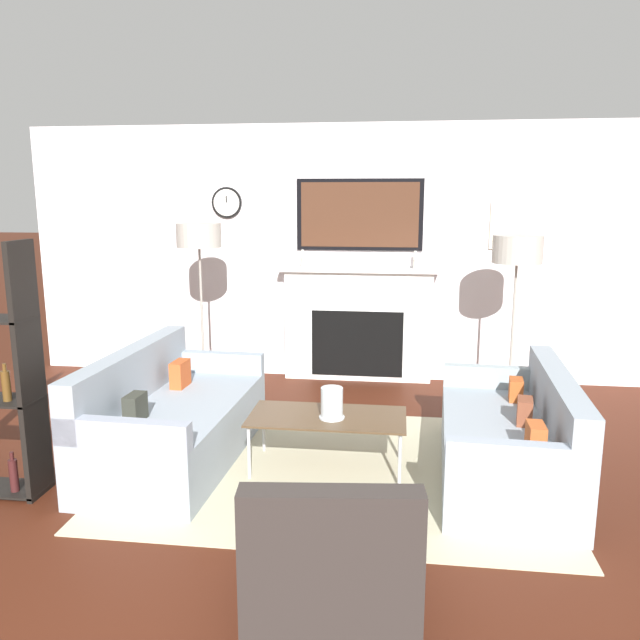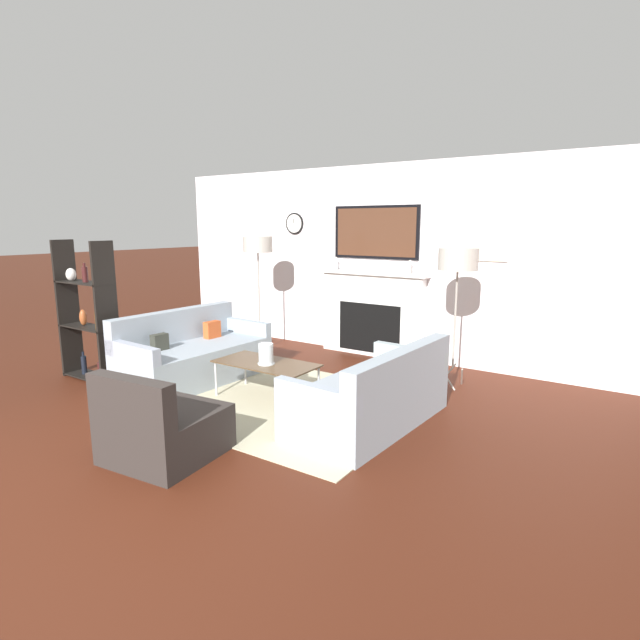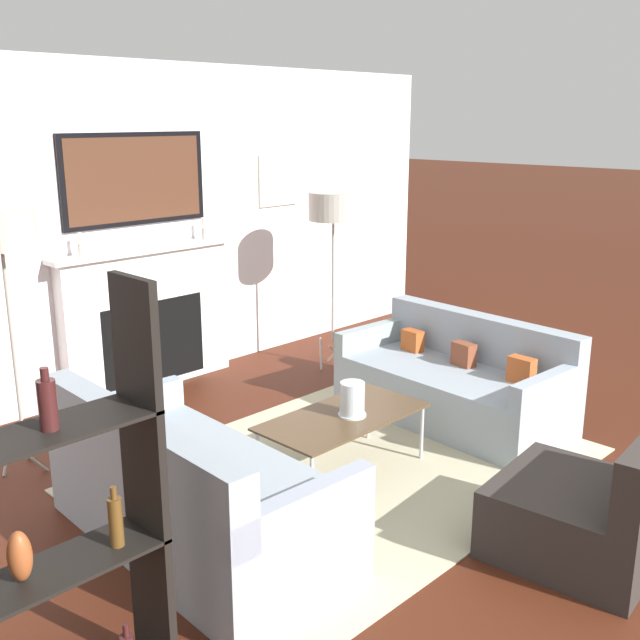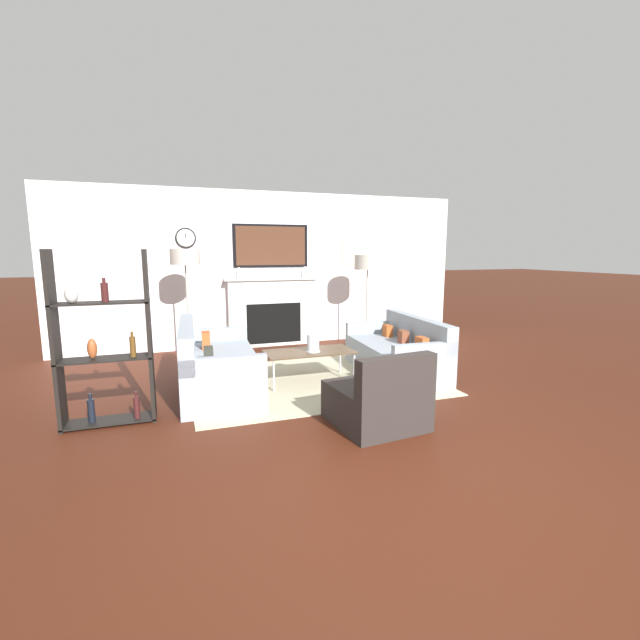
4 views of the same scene
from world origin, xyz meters
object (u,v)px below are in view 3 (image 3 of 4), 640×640
coffee_table (343,419)px  floor_lamp_left (0,234)px  hurricane_candle (352,401)px  floor_lamp_right (333,209)px  armchair (586,513)px  shelf_unit (47,536)px  couch_left (191,495)px  couch_right (456,385)px

coffee_table → floor_lamp_left: 2.41m
hurricane_candle → floor_lamp_right: bearing=46.8°
armchair → floor_lamp_left: 3.74m
shelf_unit → coffee_table: bearing=15.7°
armchair → shelf_unit: size_ratio=0.53×
armchair → floor_lamp_right: 3.59m
shelf_unit → couch_left: bearing=31.4°
couch_left → couch_right: couch_left is taller
couch_right → shelf_unit: bearing=-169.5°
shelf_unit → floor_lamp_right: bearing=29.9°
couch_right → hurricane_candle: (-1.26, -0.06, 0.23)m
floor_lamp_left → shelf_unit: (-0.85, -2.19, -0.77)m
hurricane_candle → floor_lamp_right: (1.50, 1.59, 0.96)m
couch_left → coffee_table: size_ratio=1.62×
hurricane_candle → floor_lamp_left: (-1.46, 1.59, 1.06)m
couch_right → floor_lamp_right: 1.96m
couch_left → armchair: (1.38, -1.58, -0.05)m
hurricane_candle → floor_lamp_right: size_ratio=0.14×
floor_lamp_left → floor_lamp_right: floor_lamp_left is taller
armchair → shelf_unit: bearing=159.7°
couch_left → couch_right: (2.47, -0.01, -0.02)m
floor_lamp_left → floor_lamp_right: size_ratio=1.06×
couch_left → armchair: couch_left is taller
couch_right → coffee_table: bearing=-179.1°
hurricane_candle → floor_lamp_left: bearing=132.4°
couch_left → floor_lamp_left: floor_lamp_left is taller
armchair → floor_lamp_right: bearing=66.7°
hurricane_candle → shelf_unit: (-2.30, -0.60, 0.29)m
couch_right → hurricane_candle: bearing=-177.2°
shelf_unit → couch_right: bearing=10.5°
couch_right → armchair: bearing=-124.9°
armchair → hurricane_candle: armchair is taller
floor_lamp_left → armchair: bearing=-62.4°
couch_left → hurricane_candle: couch_left is taller
couch_left → floor_lamp_right: size_ratio=1.13×
floor_lamp_right → shelf_unit: size_ratio=0.96×
couch_right → hurricane_candle: size_ratio=7.96×
floor_lamp_right → couch_left: bearing=-150.7°
armchair → floor_lamp_left: size_ratio=0.52×
couch_left → couch_right: size_ratio=1.02×
couch_right → floor_lamp_left: bearing=150.6°
coffee_table → armchair: bearing=-82.6°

